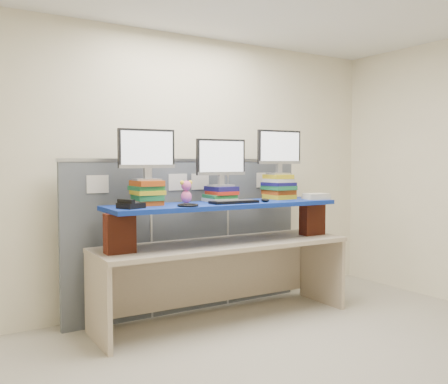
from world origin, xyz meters
TOP-DOWN VIEW (x-y plane):
  - room at (0.00, 0.00)m, footprint 5.00×4.00m
  - cubicle_partition at (-0.00, 1.78)m, footprint 2.60×0.06m
  - desk at (0.11, 1.31)m, footprint 2.47×0.80m
  - brick_pier_left at (-0.92, 1.30)m, footprint 0.25×0.14m
  - brick_pier_right at (1.13, 1.23)m, footprint 0.25×0.14m
  - blue_board at (0.11, 1.31)m, footprint 2.25×0.63m
  - book_stack_left at (-0.60, 1.46)m, footprint 0.26×0.30m
  - book_stack_center at (0.15, 1.44)m, footprint 0.27×0.31m
  - book_stack_right at (0.83, 1.41)m, footprint 0.27×0.31m
  - monitor_left at (-0.60, 1.46)m, footprint 0.52×0.15m
  - monitor_center at (0.15, 1.43)m, footprint 0.52×0.15m
  - monitor_right at (0.84, 1.41)m, footprint 0.52×0.15m
  - keyboard at (0.15, 1.20)m, footprint 0.46×0.17m
  - mouse at (0.48, 1.17)m, footprint 0.08×0.12m
  - desk_phone at (-0.84, 1.25)m, footprint 0.23×0.22m
  - headset at (-0.36, 1.16)m, footprint 0.21×0.21m
  - plush_toy at (-0.22, 1.45)m, footprint 0.12×0.09m
  - binder_stack at (1.14, 1.18)m, footprint 0.27×0.24m

SIDE VIEW (x-z plane):
  - desk at x=0.11m, z-range 0.22..0.97m
  - cubicle_partition at x=0.00m, z-range 0.00..1.53m
  - brick_pier_left at x=-0.92m, z-range 0.74..1.08m
  - brick_pier_right at x=1.13m, z-range 0.74..1.08m
  - blue_board at x=0.11m, z-range 1.08..1.12m
  - headset at x=-0.36m, z-range 1.12..1.14m
  - keyboard at x=0.15m, z-range 1.12..1.15m
  - mouse at x=0.48m, z-range 1.12..1.15m
  - binder_stack at x=1.14m, z-range 1.12..1.17m
  - desk_phone at x=-0.84m, z-range 1.11..1.19m
  - book_stack_center at x=0.15m, z-range 1.12..1.26m
  - plush_toy at x=-0.22m, z-range 1.12..1.33m
  - book_stack_left at x=-0.60m, z-range 1.12..1.34m
  - book_stack_right at x=0.83m, z-range 1.11..1.36m
  - room at x=0.00m, z-range 0.00..2.80m
  - monitor_center at x=0.15m, z-range 1.29..1.74m
  - monitor_left at x=-0.60m, z-range 1.37..1.82m
  - monitor_right at x=0.84m, z-range 1.40..1.85m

